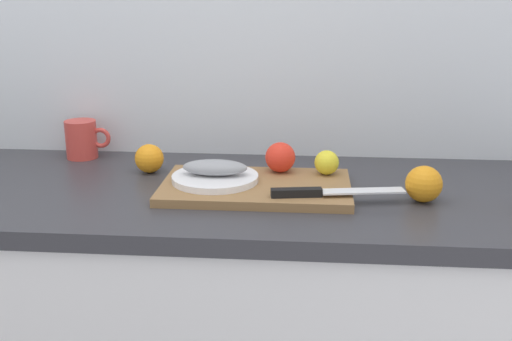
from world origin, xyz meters
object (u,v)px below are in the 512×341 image
cutting_board (256,187)px  fish_fillet (215,167)px  white_plate (215,178)px  lemon_0 (327,163)px  chef_knife (321,192)px  coffee_mug_0 (82,139)px

cutting_board → fish_fillet: 0.10m
white_plate → lemon_0: size_ratio=3.41×
fish_fillet → chef_knife: (0.24, -0.08, -0.02)m
lemon_0 → coffee_mug_0: coffee_mug_0 is taller
cutting_board → coffee_mug_0: coffee_mug_0 is taller
lemon_0 → coffee_mug_0: (-0.66, 0.16, 0.00)m
cutting_board → white_plate: 0.10m
chef_knife → cutting_board: bearing=143.0°
lemon_0 → coffee_mug_0: size_ratio=0.47×
fish_fillet → lemon_0: (0.26, 0.08, -0.00)m
chef_knife → lemon_0: bearing=75.5°
white_plate → lemon_0: (0.26, 0.08, 0.02)m
white_plate → chef_knife: 0.26m
white_plate → coffee_mug_0: 0.47m
lemon_0 → fish_fillet: bearing=-163.5°
cutting_board → coffee_mug_0: (-0.50, 0.25, 0.04)m
white_plate → fish_fillet: size_ratio=1.33×
cutting_board → white_plate: size_ratio=2.16×
coffee_mug_0 → white_plate: bearing=-30.9°
cutting_board → coffee_mug_0: 0.56m
fish_fillet → lemon_0: lemon_0 is taller
cutting_board → chef_knife: (0.15, -0.08, 0.02)m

